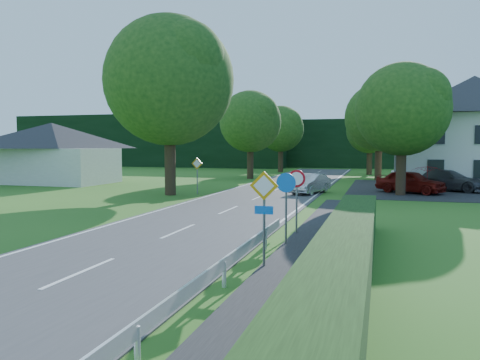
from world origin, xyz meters
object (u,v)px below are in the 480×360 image
(streetlight, at_px, (394,128))
(parked_car_silver_a, at_px, (426,175))
(moving_car, at_px, (310,184))
(parked_car_grey, at_px, (449,180))
(parasol, at_px, (427,179))
(motorcycle, at_px, (302,183))
(parked_car_red, at_px, (410,182))

(streetlight, bearing_deg, parked_car_silver_a, 64.66)
(moving_car, height_order, parked_car_silver_a, parked_car_silver_a)
(parked_car_grey, relative_size, parasol, 2.50)
(motorcycle, height_order, parked_car_silver_a, parked_car_silver_a)
(parked_car_red, bearing_deg, parasol, -24.12)
(streetlight, relative_size, parked_car_red, 1.76)
(parked_car_grey, bearing_deg, moving_car, 144.30)
(parked_car_silver_a, distance_m, parked_car_grey, 3.79)
(moving_car, distance_m, parked_car_grey, 10.31)
(moving_car, relative_size, parasol, 1.92)
(parasol, bearing_deg, moving_car, -157.97)
(motorcycle, bearing_deg, parked_car_red, -15.56)
(motorcycle, relative_size, parasol, 0.96)
(parked_car_red, relative_size, parked_car_grey, 0.88)
(parked_car_red, relative_size, parasol, 2.19)
(motorcycle, bearing_deg, streetlight, -10.89)
(moving_car, bearing_deg, parked_car_red, 35.37)
(moving_car, xyz_separation_m, parked_car_grey, (9.18, 4.71, 0.10))
(moving_car, distance_m, parasol, 8.22)
(parked_car_red, bearing_deg, streetlight, 94.62)
(parked_car_grey, height_order, parasol, parasol)
(motorcycle, height_order, parasol, parasol)
(motorcycle, height_order, parked_car_grey, parked_car_grey)
(moving_car, bearing_deg, parked_car_grey, 43.67)
(parked_car_red, bearing_deg, parked_car_grey, -18.72)
(parked_car_red, bearing_deg, moving_car, 137.35)
(moving_car, distance_m, motorcycle, 2.29)
(parked_car_red, xyz_separation_m, parked_car_silver_a, (1.54, 6.10, 0.07))
(motorcycle, bearing_deg, moving_car, -83.26)
(parasol, bearing_deg, streetlight, -170.67)
(parked_car_red, height_order, parasol, parasol)
(motorcycle, xyz_separation_m, parked_car_red, (7.38, 0.11, 0.25))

